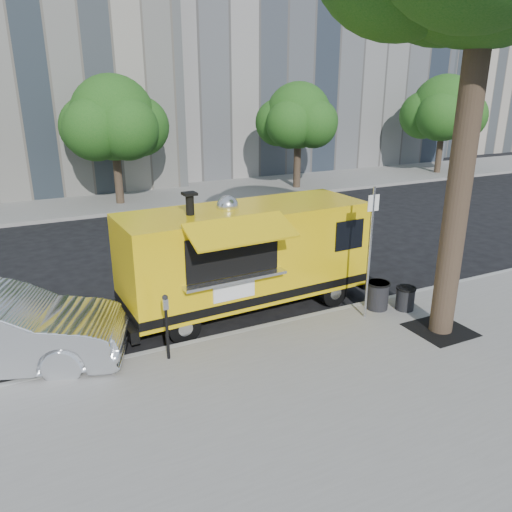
{
  "coord_description": "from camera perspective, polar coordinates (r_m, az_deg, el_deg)",
  "views": [
    {
      "loc": [
        -5.23,
        -9.71,
        5.15
      ],
      "look_at": [
        -0.45,
        0.0,
        1.44
      ],
      "focal_mm": 35.0,
      "sensor_mm": 36.0,
      "label": 1
    }
  ],
  "objects": [
    {
      "name": "parking_meter",
      "position": [
        9.6,
        -10.21,
        -7.14
      ],
      "size": [
        0.11,
        0.11,
        1.33
      ],
      "color": "black",
      "rests_on": "sidewalk"
    },
    {
      "name": "curb",
      "position": [
        11.41,
        4.15,
        -7.55
      ],
      "size": [
        60.0,
        0.14,
        0.16
      ],
      "primitive_type": "cube",
      "color": "#999993",
      "rests_on": "ground"
    },
    {
      "name": "building_right",
      "position": [
        48.84,
        21.53,
        21.06
      ],
      "size": [
        16.0,
        12.0,
        16.0
      ],
      "primitive_type": "cube",
      "color": "#AA9F8D",
      "rests_on": "ground"
    },
    {
      "name": "ground",
      "position": [
        12.17,
        1.93,
        -6.13
      ],
      "size": [
        120.0,
        120.0,
        0.0
      ],
      "primitive_type": "plane",
      "color": "black",
      "rests_on": "ground"
    },
    {
      "name": "food_truck",
      "position": [
        11.63,
        -1.28,
        0.11
      ],
      "size": [
        6.17,
        3.0,
        2.98
      ],
      "rotation": [
        0.0,
        0.0,
        0.05
      ],
      "color": "yellow",
      "rests_on": "ground"
    },
    {
      "name": "far_sidewalk",
      "position": [
        24.32,
        -13.28,
        6.38
      ],
      "size": [
        60.0,
        5.0,
        0.15
      ],
      "primitive_type": "cube",
      "color": "gray",
      "rests_on": "ground"
    },
    {
      "name": "trash_bin_right",
      "position": [
        12.22,
        16.69,
        -4.57
      ],
      "size": [
        0.46,
        0.46,
        0.55
      ],
      "color": "black",
      "rests_on": "sidewalk"
    },
    {
      "name": "far_tree_d",
      "position": [
        32.23,
        20.73,
        15.52
      ],
      "size": [
        3.78,
        3.78,
        5.64
      ],
      "color": "#33261C",
      "rests_on": "far_sidewalk"
    },
    {
      "name": "far_tree_b",
      "position": [
        22.84,
        -16.04,
        14.92
      ],
      "size": [
        3.6,
        3.6,
        5.5
      ],
      "color": "#33261C",
      "rests_on": "far_sidewalk"
    },
    {
      "name": "trash_bin_left",
      "position": [
        12.08,
        13.73,
        -4.3
      ],
      "size": [
        0.55,
        0.55,
        0.66
      ],
      "color": "black",
      "rests_on": "sidewalk"
    },
    {
      "name": "tree_well",
      "position": [
        11.58,
        20.29,
        -7.92
      ],
      "size": [
        1.2,
        1.2,
        0.02
      ],
      "primitive_type": "cube",
      "color": "black",
      "rests_on": "sidewalk"
    },
    {
      "name": "sidewalk",
      "position": [
        9.26,
        14.07,
        -14.98
      ],
      "size": [
        60.0,
        6.0,
        0.15
      ],
      "primitive_type": "cube",
      "color": "gray",
      "rests_on": "ground"
    },
    {
      "name": "far_tree_c",
      "position": [
        25.8,
        4.87,
        15.68
      ],
      "size": [
        3.24,
        3.24,
        5.21
      ],
      "color": "#33261C",
      "rests_on": "far_sidewalk"
    },
    {
      "name": "sign_post",
      "position": [
        11.11,
        12.91,
        1.13
      ],
      "size": [
        0.28,
        0.06,
        3.0
      ],
      "color": "silver",
      "rests_on": "sidewalk"
    },
    {
      "name": "building_mid",
      "position": [
        37.28,
        1.74,
        26.39
      ],
      "size": [
        20.0,
        14.0,
        20.0
      ],
      "primitive_type": "cube",
      "color": "gray",
      "rests_on": "ground"
    }
  ]
}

